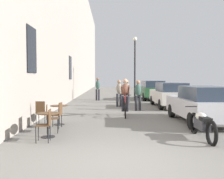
% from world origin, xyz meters
% --- Properties ---
extents(ground_plane, '(88.00, 88.00, 0.00)m').
position_xyz_m(ground_plane, '(0.00, 0.00, 0.00)').
color(ground_plane, slate).
extents(building_facade_left, '(0.54, 68.00, 12.60)m').
position_xyz_m(building_facade_left, '(-3.45, 14.00, 6.30)').
color(building_facade_left, gray).
rests_on(building_facade_left, ground_plane).
extents(cafe_table_near, '(0.64, 0.64, 0.72)m').
position_xyz_m(cafe_table_near, '(-2.12, 2.27, 0.52)').
color(cafe_table_near, black).
rests_on(cafe_table_near, ground_plane).
extents(cafe_chair_near_toward_street, '(0.41, 0.41, 0.89)m').
position_xyz_m(cafe_chair_near_toward_street, '(-2.04, 1.72, 0.52)').
color(cafe_chair_near_toward_street, black).
rests_on(cafe_chair_near_toward_street, ground_plane).
extents(cafe_chair_near_toward_wall, '(0.44, 0.44, 0.89)m').
position_xyz_m(cafe_chair_near_toward_wall, '(-2.19, 2.89, 0.52)').
color(cafe_chair_near_toward_wall, black).
rests_on(cafe_chair_near_toward_wall, ground_plane).
extents(cafe_table_mid, '(0.64, 0.64, 0.72)m').
position_xyz_m(cafe_table_mid, '(-2.18, 4.29, 0.52)').
color(cafe_table_mid, black).
rests_on(cafe_table_mid, ground_plane).
extents(cafe_chair_mid_toward_street, '(0.43, 0.43, 0.89)m').
position_xyz_m(cafe_chair_mid_toward_street, '(-2.11, 3.65, 0.52)').
color(cafe_chair_mid_toward_street, black).
rests_on(cafe_chair_mid_toward_street, ground_plane).
extents(cafe_chair_mid_toward_wall, '(0.39, 0.39, 0.89)m').
position_xyz_m(cafe_chair_mid_toward_wall, '(-2.83, 4.21, 0.52)').
color(cafe_chair_mid_toward_wall, black).
rests_on(cafe_chair_mid_toward_wall, ground_plane).
extents(cyclist_on_bicycle, '(0.52, 1.76, 1.74)m').
position_xyz_m(cyclist_on_bicycle, '(0.42, 6.42, 0.81)').
color(cyclist_on_bicycle, black).
rests_on(cyclist_on_bicycle, ground_plane).
extents(pedestrian_near, '(0.35, 0.26, 1.63)m').
position_xyz_m(pedestrian_near, '(1.23, 8.36, 0.91)').
color(pedestrian_near, '#26262D').
rests_on(pedestrian_near, ground_plane).
extents(pedestrian_mid, '(0.35, 0.25, 1.63)m').
position_xyz_m(pedestrian_mid, '(0.29, 10.19, 0.91)').
color(pedestrian_mid, '#26262D').
rests_on(pedestrian_mid, ground_plane).
extents(pedestrian_far, '(0.37, 0.29, 1.59)m').
position_xyz_m(pedestrian_far, '(0.96, 12.59, 0.89)').
color(pedestrian_far, '#26262D').
rests_on(pedestrian_far, ground_plane).
extents(pedestrian_furthest, '(0.38, 0.30, 1.76)m').
position_xyz_m(pedestrian_furthest, '(-1.18, 14.49, 0.99)').
color(pedestrian_furthest, '#26262D').
rests_on(pedestrian_furthest, ground_plane).
extents(street_lamp, '(0.32, 0.32, 4.90)m').
position_xyz_m(street_lamp, '(1.69, 14.53, 3.11)').
color(street_lamp, black).
rests_on(street_lamp, ground_plane).
extents(parked_car_nearest, '(1.75, 4.04, 1.43)m').
position_xyz_m(parked_car_nearest, '(3.23, 4.56, 0.74)').
color(parked_car_nearest, '#B7B7BC').
rests_on(parked_car_nearest, ground_plane).
extents(parked_car_second, '(1.74, 4.11, 1.46)m').
position_xyz_m(parked_car_second, '(3.29, 9.86, 0.76)').
color(parked_car_second, beige).
rests_on(parked_car_second, ground_plane).
extents(parked_car_third, '(1.89, 4.31, 1.52)m').
position_xyz_m(parked_car_third, '(3.13, 15.32, 0.79)').
color(parked_car_third, '#23512D').
rests_on(parked_car_third, ground_plane).
extents(parked_motorcycle, '(0.62, 2.15, 0.92)m').
position_xyz_m(parked_motorcycle, '(2.36, 2.07, 0.40)').
color(parked_motorcycle, black).
rests_on(parked_motorcycle, ground_plane).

